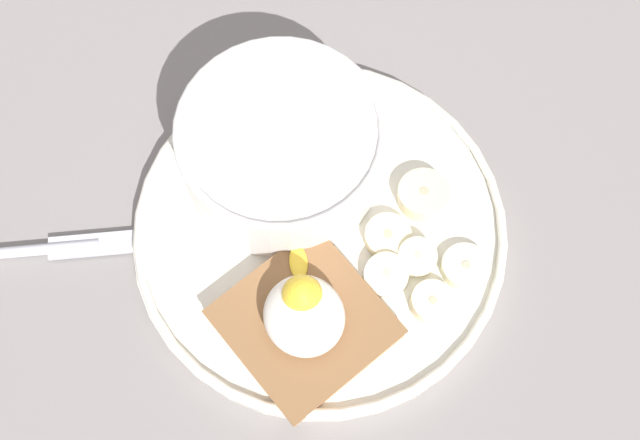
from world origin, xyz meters
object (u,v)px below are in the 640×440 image
oatmeal_bowl (288,145)px  banana_slice_inner (386,275)px  banana_slice_back (418,257)px  banana_slice_front (388,236)px  banana_slice_outer (432,302)px  banana_slice_left (423,195)px  knife (58,248)px  toast_slice (305,323)px  poached_egg (304,311)px  banana_slice_right (465,267)px

oatmeal_bowl → banana_slice_inner: (10.52, 1.80, -2.43)cm
banana_slice_back → banana_slice_inner: bearing=-88.2°
banana_slice_front → banana_slice_outer: (5.38, 0.27, 0.03)cm
banana_slice_left → knife: (-9.06, -23.74, -1.34)cm
banana_slice_outer → toast_slice: bearing=-108.3°
poached_egg → banana_slice_back: bearing=91.3°
poached_egg → banana_slice_right: poached_egg is taller
toast_slice → banana_slice_front: toast_slice is taller
oatmeal_bowl → poached_egg: 11.55cm
banana_slice_right → banana_slice_front: bearing=-141.4°
oatmeal_bowl → poached_egg: (10.64, -4.49, 0.01)cm
oatmeal_bowl → banana_slice_back: (10.44, 4.25, -2.40)cm
oatmeal_bowl → toast_slice: 12.01cm
banana_slice_inner → knife: size_ratio=0.36×
banana_slice_inner → oatmeal_bowl: bearing=-170.3°
poached_egg → banana_slice_left: size_ratio=1.85×
banana_slice_left → banana_slice_back: size_ratio=1.07×
oatmeal_bowl → toast_slice: (10.88, -4.59, -2.17)cm
toast_slice → banana_slice_front: (-2.70, 7.85, -0.38)cm
banana_slice_outer → knife: bearing=-127.8°
poached_egg → banana_slice_right: size_ratio=1.72×
toast_slice → poached_egg: size_ratio=1.45×
toast_slice → banana_slice_inner: toast_slice is taller
knife → poached_egg: bearing=43.8°
toast_slice → knife: toast_slice is taller
oatmeal_bowl → banana_slice_left: (6.80, 6.88, -2.32)cm
banana_slice_front → banana_slice_back: bearing=23.6°
oatmeal_bowl → banana_slice_back: size_ratio=3.61×
poached_egg → banana_slice_left: 12.22cm
knife → banana_slice_front: bearing=62.6°
banana_slice_front → banana_slice_left: size_ratio=1.00×
banana_slice_left → banana_slice_back: 4.49cm
toast_slice → banana_slice_right: (1.66, 11.33, -0.37)cm
toast_slice → banana_slice_right: toast_slice is taller
poached_egg → banana_slice_outer: (2.92, 8.02, -2.54)cm
banana_slice_outer → knife: 25.84cm
banana_slice_back → banana_slice_inner: same height
toast_slice → banana_slice_outer: bearing=71.7°
banana_slice_left → banana_slice_inner: (3.72, -5.08, -0.11)cm
poached_egg → banana_slice_inner: bearing=91.1°
banana_slice_back → knife: bearing=-121.0°
banana_slice_left → banana_slice_front: bearing=-69.1°
banana_slice_right → banana_slice_outer: same height
banana_slice_right → toast_slice: bearing=-98.3°
banana_slice_back → knife: 24.67cm
banana_slice_right → oatmeal_bowl: bearing=-151.7°
poached_egg → banana_slice_back: size_ratio=1.99×
toast_slice → knife: (-13.14, -12.28, -1.49)cm
oatmeal_bowl → banana_slice_inner: bearing=9.7°
banana_slice_back → banana_slice_outer: (3.12, -0.72, -0.13)cm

